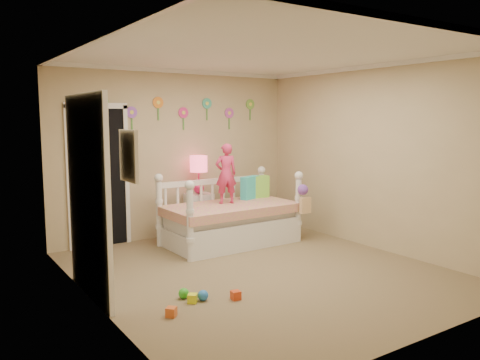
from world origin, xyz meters
TOP-DOWN VIEW (x-y plane):
  - floor at (0.00, 0.00)m, footprint 4.00×4.50m
  - ceiling at (0.00, 0.00)m, footprint 4.00×4.50m
  - back_wall at (0.00, 2.25)m, footprint 4.00×0.01m
  - left_wall at (-2.00, 0.00)m, footprint 0.01×4.50m
  - right_wall at (2.00, 0.00)m, footprint 0.01×4.50m
  - crown_molding at (0.00, 0.00)m, footprint 4.00×4.50m
  - daybed at (0.40, 1.32)m, footprint 1.98×1.09m
  - pillow_turquoise at (0.92, 1.56)m, footprint 0.37×0.24m
  - pillow_lime at (1.09, 1.58)m, footprint 0.38×0.16m
  - child at (0.39, 1.41)m, footprint 0.37×0.29m
  - nightstand at (0.27, 2.04)m, footprint 0.42×0.33m
  - table_lamp at (0.27, 2.04)m, footprint 0.27×0.27m
  - closet_doorway at (-1.25, 2.23)m, footprint 0.90×0.04m
  - flower_decals at (-0.09, 2.24)m, footprint 3.40×0.02m
  - mirror_closet at (-1.96, 0.30)m, footprint 0.07×1.30m
  - wall_picture at (-1.97, -0.90)m, footprint 0.05×0.34m
  - hanging_bag at (1.34, 0.76)m, footprint 0.20×0.16m
  - toy_scatter at (-1.12, -0.26)m, footprint 1.11×1.47m

SIDE VIEW (x-z plane):
  - floor at x=0.00m, z-range -0.01..0.01m
  - toy_scatter at x=-1.12m, z-range 0.00..0.11m
  - nightstand at x=0.27m, z-range 0.00..0.67m
  - daybed at x=0.40m, z-range 0.00..1.07m
  - hanging_bag at x=1.34m, z-range 0.47..0.83m
  - pillow_lime at x=1.09m, z-range 0.59..0.94m
  - pillow_turquoise at x=0.92m, z-range 0.59..0.95m
  - closet_doorway at x=-1.25m, z-range 0.00..2.07m
  - child at x=0.39m, z-range 0.59..1.49m
  - mirror_closet at x=-1.96m, z-range 0.00..2.10m
  - table_lamp at x=0.27m, z-range 0.77..1.37m
  - back_wall at x=0.00m, z-range 0.00..2.60m
  - left_wall at x=-2.00m, z-range 0.00..2.60m
  - right_wall at x=2.00m, z-range 0.00..2.60m
  - wall_picture at x=-1.97m, z-range 1.34..1.76m
  - flower_decals at x=-0.09m, z-range 1.69..2.19m
  - crown_molding at x=0.00m, z-range 2.54..2.60m
  - ceiling at x=0.00m, z-range 2.60..2.60m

